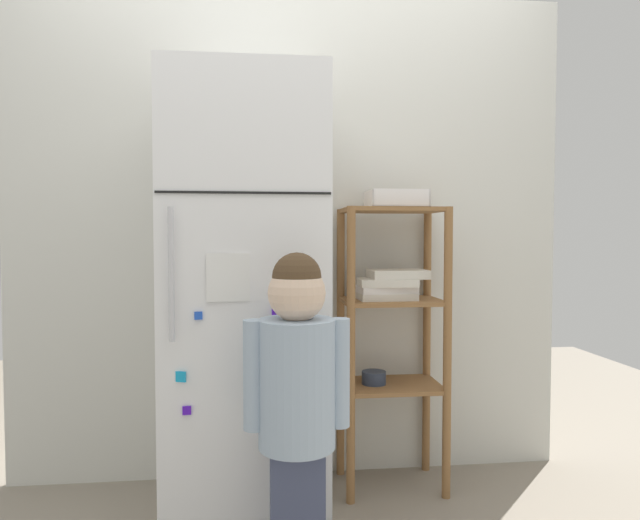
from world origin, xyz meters
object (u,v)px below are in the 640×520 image
(refrigerator, at_px, (247,297))
(fruit_bin, at_px, (397,201))
(child_standing, at_px, (297,382))
(pantry_shelf_unit, at_px, (390,314))

(refrigerator, bearing_deg, fruit_bin, 14.70)
(child_standing, distance_m, pantry_shelf_unit, 0.78)
(pantry_shelf_unit, xyz_separation_m, fruit_bin, (0.04, 0.03, 0.50))
(refrigerator, xyz_separation_m, fruit_bin, (0.66, 0.17, 0.40))
(refrigerator, height_order, pantry_shelf_unit, refrigerator)
(refrigerator, distance_m, child_standing, 0.55)
(child_standing, relative_size, pantry_shelf_unit, 0.86)
(pantry_shelf_unit, bearing_deg, fruit_bin, 37.67)
(refrigerator, distance_m, pantry_shelf_unit, 0.65)
(refrigerator, bearing_deg, child_standing, -70.56)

